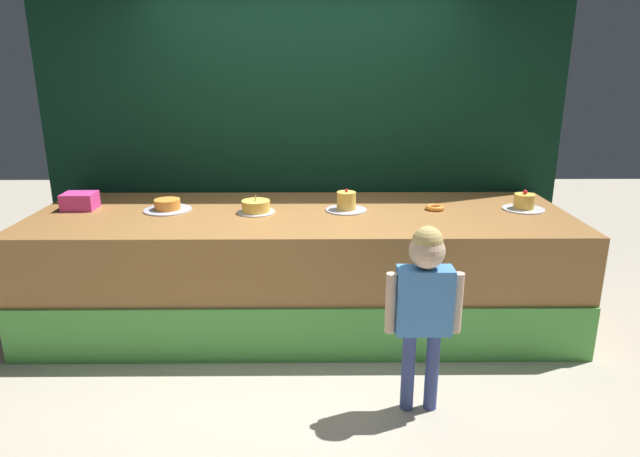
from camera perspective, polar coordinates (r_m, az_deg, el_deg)
ground_plane at (r=3.85m, az=-2.03°, el=-13.50°), size 12.00×12.00×0.00m
stage_platform at (r=4.24m, az=-1.87°, el=-4.02°), size 3.94×1.32×0.87m
curtain_backdrop at (r=4.74m, az=-1.79°, el=11.90°), size 4.35×0.08×3.07m
child_figure at (r=3.11m, az=10.69°, el=-6.72°), size 0.43×0.20×1.11m
pink_box at (r=4.56m, az=-23.46°, el=2.60°), size 0.24×0.20×0.12m
donut at (r=4.27m, az=11.73°, el=2.13°), size 0.14×0.14×0.03m
cake_far_left at (r=4.31m, az=-15.41°, el=2.25°), size 0.36×0.36×0.09m
cake_center_left at (r=4.12m, az=-6.61°, el=2.21°), size 0.28×0.28×0.14m
cake_center_right at (r=4.15m, az=2.72°, el=2.64°), size 0.31×0.31×0.17m
cake_far_right at (r=4.45m, az=20.23°, el=2.45°), size 0.31×0.31×0.15m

